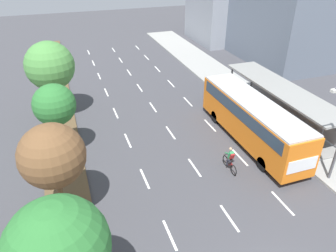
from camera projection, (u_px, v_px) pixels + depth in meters
name	position (u px, v px, depth m)	size (l,w,h in m)	color
median_strip	(59.00, 119.00, 27.05)	(2.60, 52.00, 0.12)	brown
sidewalk_right	(238.00, 91.00, 32.08)	(4.50, 52.00, 0.15)	#9E9E99
lane_divider_left	(121.00, 126.00, 26.14)	(0.14, 45.30, 0.01)	white
lane_divider_center	(161.00, 119.00, 27.14)	(0.14, 45.30, 0.01)	white
lane_divider_right	(198.00, 113.00, 28.15)	(0.14, 45.30, 0.01)	white
bus_shelter	(282.00, 100.00, 26.16)	(2.90, 12.75, 2.86)	gray
bus	(252.00, 117.00, 23.16)	(2.54, 11.29, 3.37)	orange
cyclist	(230.00, 160.00, 20.68)	(0.46, 1.82, 1.71)	black
median_tree_nearest	(58.00, 248.00, 10.16)	(3.49, 3.49, 6.23)	brown
median_tree_second	(52.00, 156.00, 15.43)	(3.31, 3.31, 5.64)	brown
median_tree_third	(54.00, 105.00, 20.62)	(2.80, 2.80, 5.25)	brown
median_tree_fourth	(50.00, 66.00, 25.33)	(3.94, 3.94, 6.44)	brown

